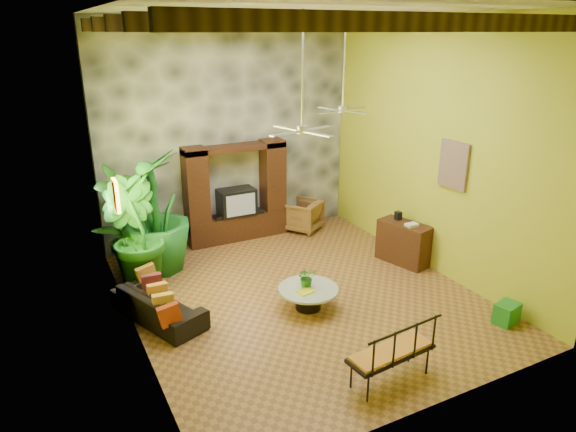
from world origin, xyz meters
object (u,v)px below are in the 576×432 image
tall_plant_c (155,212)px  green_bin (507,313)px  ceiling_fan_front (302,117)px  tall_plant_a (124,219)px  side_console (404,243)px  iron_bench (395,350)px  wicker_armchair (303,215)px  entertainment_center (236,200)px  coffee_table (308,295)px  sofa (158,305)px  tall_plant_b (133,235)px  ceiling_fan_back (343,99)px

tall_plant_c → green_bin: (4.72, -4.79, -1.07)m
ceiling_fan_front → tall_plant_a: size_ratio=0.84×
side_console → green_bin: bearing=-105.5°
iron_bench → wicker_armchair: bearing=68.0°
ceiling_fan_front → side_console: 4.16m
iron_bench → green_bin: (2.72, 0.41, -0.37)m
side_console → tall_plant_a: bearing=141.1°
tall_plant_a → entertainment_center: bearing=12.3°
entertainment_center → iron_bench: entertainment_center is taller
coffee_table → iron_bench: iron_bench is taller
entertainment_center → tall_plant_a: bearing=-167.7°
sofa → ceiling_fan_front: bearing=-128.9°
wicker_armchair → iron_bench: 6.04m
entertainment_center → green_bin: 6.26m
tall_plant_b → side_console: 5.52m
wicker_armchair → tall_plant_c: 3.87m
tall_plant_a → side_console: size_ratio=2.00×
wicker_armchair → green_bin: 5.47m
ceiling_fan_front → coffee_table: 3.15m
ceiling_fan_front → tall_plant_a: ceiling_fan_front is taller
ceiling_fan_back → green_bin: (1.04, -3.68, -3.22)m
tall_plant_a → ceiling_fan_front: bearing=-50.4°
coffee_table → sofa: bearing=160.9°
sofa → green_bin: 5.93m
coffee_table → green_bin: 3.38m
wicker_armchair → green_bin: wicker_armchair is taller
tall_plant_b → green_bin: (5.28, -4.18, -0.89)m
ceiling_fan_front → green_bin: 4.78m
side_console → green_bin: side_console is taller
entertainment_center → side_console: bearing=-47.4°
entertainment_center → wicker_armchair: (1.65, -0.24, -0.58)m
tall_plant_b → tall_plant_c: 0.85m
iron_bench → tall_plant_a: bearing=109.8°
ceiling_fan_back → tall_plant_c: 4.40m
sofa → iron_bench: 4.09m
ceiling_fan_front → iron_bench: 3.79m
sofa → wicker_armchair: bearing=-80.4°
sofa → green_bin: sofa is taller
wicker_armchair → tall_plant_a: bearing=-29.8°
iron_bench → tall_plant_b: bearing=113.7°
entertainment_center → tall_plant_b: bearing=-151.4°
ceiling_fan_back → tall_plant_a: bearing=162.3°
ceiling_fan_front → tall_plant_a: 4.47m
sofa → side_console: size_ratio=1.67×
green_bin → entertainment_center: bearing=115.2°
sofa → tall_plant_c: tall_plant_c is taller
entertainment_center → iron_bench: bearing=-90.7°
ceiling_fan_back → wicker_armchair: (0.05, 1.70, -3.02)m
wicker_armchair → iron_bench: size_ratio=0.62×
side_console → wicker_armchair: bearing=95.4°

